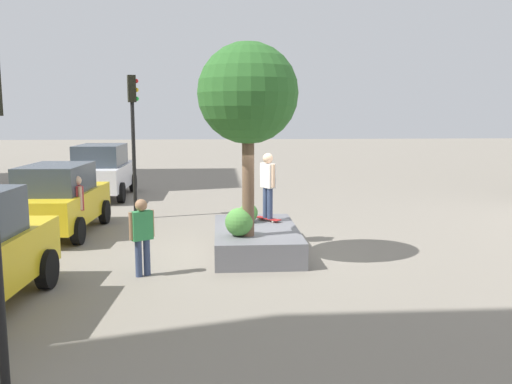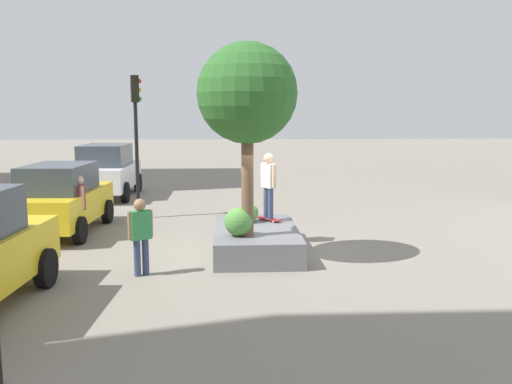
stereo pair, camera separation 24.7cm
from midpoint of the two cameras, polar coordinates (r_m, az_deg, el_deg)
ground_plane at (r=13.40m, az=-1.25°, el=-6.51°), size 120.00×120.00×0.00m
planter_ledge at (r=13.50m, az=-0.53°, el=-5.06°), size 3.62×2.05×0.61m
plaza_tree at (r=12.26m, az=-1.44°, el=10.31°), size 2.29×2.29×4.42m
boxwood_shrub at (r=12.48m, az=-2.37°, el=-3.20°), size 0.66×0.66×0.66m
hedge_clump at (r=14.04m, az=-1.32°, el=-2.23°), size 0.50×0.50×0.50m
skateboard at (r=14.25m, az=0.76°, el=-2.86°), size 0.73×0.69×0.07m
skateboarder at (r=14.09m, az=0.77°, el=1.18°), size 0.53×0.39×1.73m
sedan_parked at (r=16.37m, az=-20.61°, el=-0.67°), size 4.40×2.18×2.01m
police_car at (r=22.94m, az=-16.31°, el=2.18°), size 4.71×2.22×2.19m
traffic_light_corner at (r=17.85m, az=-13.31°, el=7.23°), size 0.34×0.37×4.64m
bystander_watching at (r=11.62m, az=-12.62°, el=-4.16°), size 0.40×0.49×1.66m
pedestrian_crossing at (r=15.41m, az=-18.87°, el=-1.11°), size 0.52×0.43×1.78m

